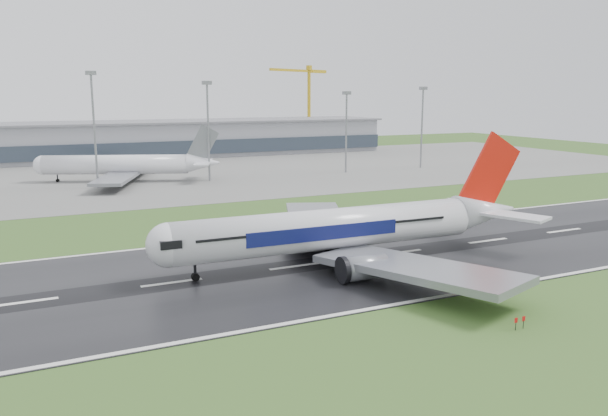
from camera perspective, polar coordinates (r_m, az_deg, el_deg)
ground at (r=96.51m, az=-0.82°, el=-5.64°), size 520.00×520.00×0.00m
runway at (r=96.50m, az=-0.82°, el=-5.61°), size 400.00×45.00×0.10m
apron at (r=214.50m, az=-14.80°, el=3.13°), size 400.00×130.00×0.08m
terminal at (r=272.72m, az=-17.23°, el=6.15°), size 240.00×36.00×15.00m
main_airliner at (r=97.52m, az=4.82°, el=0.53°), size 68.61×65.50×19.78m
parked_airliner at (r=197.71m, az=-16.87°, el=4.94°), size 74.92×72.58×17.32m
tower_crane at (r=315.66m, az=0.48°, el=9.66°), size 39.88×19.37×42.21m
floodmast_2 at (r=185.63m, az=-19.38°, el=6.82°), size 0.64×0.64×32.78m
floodmast_3 at (r=192.29m, az=-9.12°, el=7.03°), size 0.64×0.64×30.29m
floodmast_4 at (r=211.75m, az=4.05°, el=7.06°), size 0.64×0.64×27.24m
floodmast_5 at (r=229.24m, az=11.19°, el=7.38°), size 0.64×0.64×28.97m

